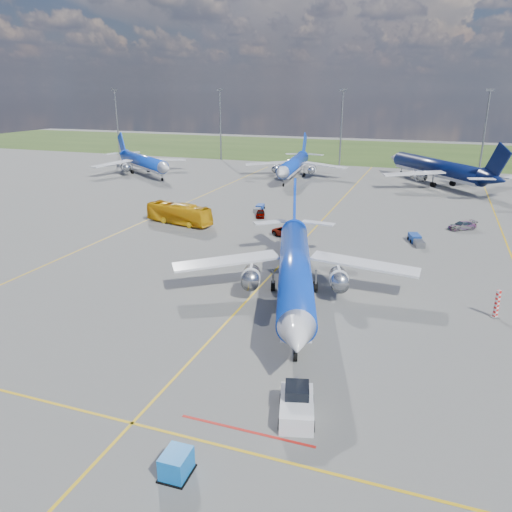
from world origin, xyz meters
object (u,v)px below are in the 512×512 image
(uld_container, at_px, (176,464))
(baggage_tug_c, at_px, (259,208))
(pushback_tug, at_px, (297,405))
(service_car_c, at_px, (462,225))
(warning_post, at_px, (497,304))
(bg_jet_n, at_px, (435,184))
(bg_jet_nw, at_px, (144,174))
(main_airliner, at_px, (294,300))
(service_car_b, at_px, (288,233))
(bg_jet_nnw, at_px, (293,178))
(apron_bus, at_px, (179,214))
(service_car_a, at_px, (260,214))
(baggage_tug_w, at_px, (416,240))

(uld_container, distance_m, baggage_tug_c, 70.65)
(pushback_tug, distance_m, service_car_c, 59.95)
(warning_post, distance_m, bg_jet_n, 78.65)
(bg_jet_nw, bearing_deg, main_airliner, -101.21)
(baggage_tug_c, bearing_deg, service_car_b, -61.59)
(bg_jet_nnw, relative_size, bg_jet_n, 0.86)
(bg_jet_nnw, relative_size, service_car_c, 7.90)
(bg_jet_n, distance_m, apron_bus, 69.68)
(apron_bus, bearing_deg, service_car_a, -39.00)
(warning_post, relative_size, main_airliner, 0.07)
(bg_jet_nw, distance_m, main_airliner, 94.11)
(service_car_b, bearing_deg, bg_jet_nw, 75.64)
(bg_jet_n, relative_size, main_airliner, 1.12)
(bg_jet_nw, distance_m, baggage_tug_c, 54.11)
(warning_post, bearing_deg, service_car_c, 93.73)
(service_car_b, height_order, baggage_tug_c, service_car_b)
(apron_bus, bearing_deg, service_car_b, -81.67)
(bg_jet_nw, height_order, service_car_c, bg_jet_nw)
(bg_jet_nw, bearing_deg, apron_bus, -105.16)
(bg_jet_nnw, bearing_deg, uld_container, -83.07)
(warning_post, distance_m, service_car_a, 49.19)
(bg_jet_nw, relative_size, main_airliner, 0.95)
(bg_jet_n, xyz_separation_m, uld_container, (-13.18, -109.60, 0.79))
(main_airliner, bearing_deg, pushback_tug, -89.99)
(main_airliner, xyz_separation_m, service_car_c, (18.74, 38.20, 0.72))
(uld_container, xyz_separation_m, service_car_b, (-8.18, 52.33, -0.04))
(service_car_b, bearing_deg, main_airliner, -136.70)
(warning_post, height_order, service_car_c, warning_post)
(service_car_a, bearing_deg, bg_jet_n, 40.48)
(bg_jet_nnw, height_order, bg_jet_n, bg_jet_n)
(bg_jet_n, distance_m, baggage_tug_w, 53.72)
(bg_jet_n, height_order, service_car_c, bg_jet_n)
(bg_jet_nw, distance_m, bg_jet_n, 77.62)
(baggage_tug_w, bearing_deg, service_car_c, 40.29)
(warning_post, distance_m, pushback_tug, 27.65)
(warning_post, relative_size, apron_bus, 0.23)
(bg_jet_nnw, distance_m, service_car_c, 57.15)
(baggage_tug_w, bearing_deg, service_car_a, 148.04)
(bg_jet_n, distance_m, main_airliner, 82.18)
(service_car_a, bearing_deg, baggage_tug_w, -31.35)
(bg_jet_n, distance_m, baggage_tug_c, 52.34)
(main_airliner, bearing_deg, bg_jet_nw, 116.02)
(bg_jet_nw, relative_size, service_car_b, 7.07)
(bg_jet_n, relative_size, uld_container, 22.77)
(warning_post, height_order, baggage_tug_c, warning_post)
(warning_post, bearing_deg, bg_jet_n, 95.41)
(bg_jet_nw, xyz_separation_m, service_car_b, (55.45, -46.01, 0.76))
(warning_post, bearing_deg, apron_bus, 155.35)
(baggage_tug_w, bearing_deg, pushback_tug, -114.34)
(main_airliner, relative_size, uld_container, 20.34)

